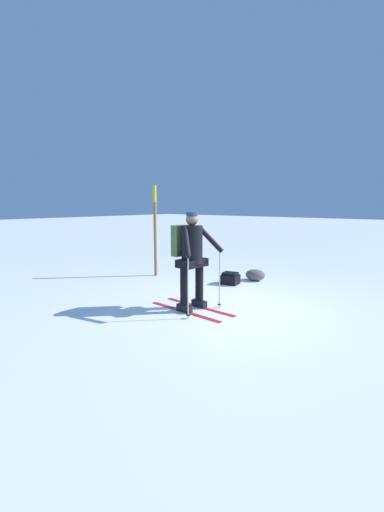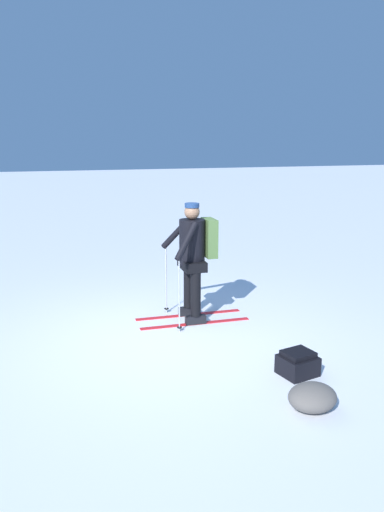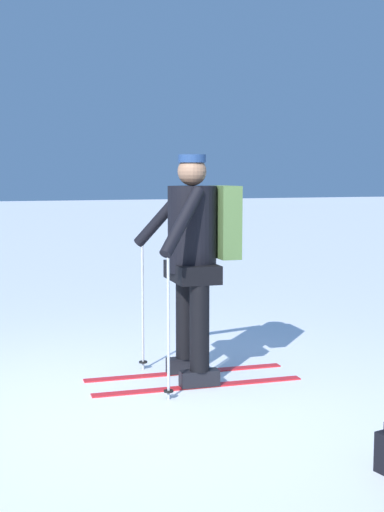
{
  "view_description": "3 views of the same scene",
  "coord_description": "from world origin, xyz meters",
  "px_view_note": "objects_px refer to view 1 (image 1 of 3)",
  "views": [
    {
      "loc": [
        -3.3,
        5.13,
        1.91
      ],
      "look_at": [
        0.56,
        0.53,
        0.98
      ],
      "focal_mm": 24.0,
      "sensor_mm": 36.0,
      "label": 1
    },
    {
      "loc": [
        -1.72,
        -6.21,
        2.63
      ],
      "look_at": [
        0.56,
        0.53,
        0.98
      ],
      "focal_mm": 35.0,
      "sensor_mm": 36.0,
      "label": 2
    },
    {
      "loc": [
        -1.29,
        -4.62,
        1.61
      ],
      "look_at": [
        0.56,
        0.53,
        0.98
      ],
      "focal_mm": 50.0,
      "sensor_mm": 36.0,
      "label": 3
    }
  ],
  "objects_px": {
    "dropped_backpack": "(230,279)",
    "skier": "(191,253)",
    "trail_marker": "(155,224)",
    "rock_boulder": "(255,275)"
  },
  "relations": [
    {
      "from": "skier",
      "to": "dropped_backpack",
      "type": "bearing_deg",
      "value": -75.58
    },
    {
      "from": "trail_marker",
      "to": "rock_boulder",
      "type": "relative_size",
      "value": 4.72
    },
    {
      "from": "dropped_backpack",
      "to": "rock_boulder",
      "type": "distance_m",
      "value": 0.78
    },
    {
      "from": "trail_marker",
      "to": "rock_boulder",
      "type": "height_order",
      "value": "trail_marker"
    },
    {
      "from": "dropped_backpack",
      "to": "trail_marker",
      "type": "bearing_deg",
      "value": 12.33
    },
    {
      "from": "rock_boulder",
      "to": "trail_marker",
      "type": "bearing_deg",
      "value": 26.95
    },
    {
      "from": "dropped_backpack",
      "to": "skier",
      "type": "bearing_deg",
      "value": 104.42
    },
    {
      "from": "dropped_backpack",
      "to": "rock_boulder",
      "type": "bearing_deg",
      "value": -109.79
    },
    {
      "from": "dropped_backpack",
      "to": "rock_boulder",
      "type": "xyz_separation_m",
      "value": [
        -0.26,
        -0.73,
        0.0
      ]
    },
    {
      "from": "skier",
      "to": "trail_marker",
      "type": "height_order",
      "value": "trail_marker"
    }
  ]
}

